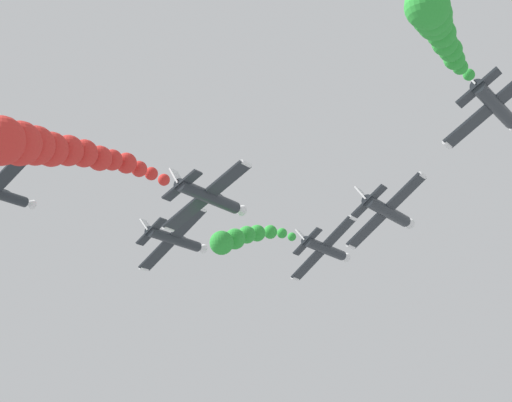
# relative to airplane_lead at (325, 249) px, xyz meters

# --- Properties ---
(airplane_lead) EXTENTS (7.52, 10.35, 6.46)m
(airplane_lead) POSITION_rel_airplane_lead_xyz_m (0.00, 0.00, 0.00)
(airplane_lead) COLOR #23282D
(smoke_trail_lead) EXTENTS (2.38, 15.89, 4.90)m
(smoke_trail_lead) POSITION_rel_airplane_lead_xyz_m (0.25, -18.08, -2.28)
(smoke_trail_lead) COLOR green
(airplane_left_inner) EXTENTS (7.76, 10.35, 6.16)m
(airplane_left_inner) POSITION_rel_airplane_lead_xyz_m (-12.48, -10.68, 0.38)
(airplane_left_inner) COLOR #23282D
(airplane_right_inner) EXTENTS (7.70, 10.35, 6.24)m
(airplane_right_inner) POSITION_rel_airplane_lead_xyz_m (12.57, -12.86, -0.19)
(airplane_right_inner) COLOR #23282D
(airplane_left_outer) EXTENTS (8.38, 10.35, 5.24)m
(airplane_left_outer) POSITION_rel_airplane_lead_xyz_m (0.82, -24.64, 0.03)
(airplane_left_outer) COLOR #23282D
(smoke_trail_left_outer) EXTENTS (3.23, 20.73, 4.61)m
(smoke_trail_left_outer) POSITION_rel_airplane_lead_xyz_m (1.31, -45.83, -1.53)
(smoke_trail_left_outer) COLOR red
(airplane_trailing) EXTENTS (8.14, 10.35, 5.62)m
(airplane_trailing) POSITION_rel_airplane_lead_xyz_m (25.97, -23.73, 4.08)
(airplane_trailing) COLOR #23282D
(smoke_trail_trailing) EXTENTS (3.98, 15.99, 3.29)m
(smoke_trail_trailing) POSITION_rel_airplane_lead_xyz_m (27.51, -41.36, 3.15)
(smoke_trail_trailing) COLOR green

